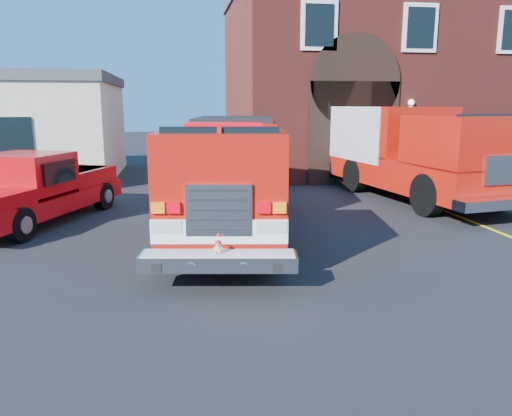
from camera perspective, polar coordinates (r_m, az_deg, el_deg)
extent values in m
plane|color=black|center=(10.46, -1.04, -5.65)|extent=(100.00, 100.00, 0.00)
cube|color=yellow|center=(13.80, 26.12, -2.55)|extent=(0.12, 3.00, 0.01)
cube|color=yellow|center=(16.27, 20.11, -0.04)|extent=(0.12, 3.00, 0.01)
cube|color=yellow|center=(18.90, 15.73, 1.80)|extent=(0.12, 3.00, 0.01)
cube|color=maroon|center=(26.06, 14.81, 13.31)|extent=(15.00, 10.00, 8.00)
cube|color=black|center=(20.11, 11.07, 8.34)|extent=(3.60, 0.12, 4.00)
cylinder|color=black|center=(20.10, 11.30, 14.03)|extent=(3.60, 0.12, 3.60)
cube|color=black|center=(19.80, 7.24, 20.02)|extent=(1.40, 0.10, 1.80)
cube|color=black|center=(21.24, 18.26, 18.98)|extent=(1.40, 0.10, 1.80)
cube|color=black|center=(19.70, -25.85, 7.32)|extent=(1.20, 0.10, 1.40)
cylinder|color=black|center=(10.01, -9.63, -3.53)|extent=(0.49, 1.08, 1.04)
cylinder|color=black|center=(9.88, 2.36, -3.57)|extent=(0.49, 1.08, 1.04)
cube|color=#B3140A|center=(12.77, -2.86, 1.25)|extent=(3.66, 8.77, 0.85)
cube|color=#B3140A|center=(14.78, -2.51, 6.94)|extent=(2.98, 4.47, 1.51)
cube|color=#B3140A|center=(9.90, -3.68, 4.81)|extent=(2.81, 3.35, 1.42)
cube|color=black|center=(8.68, -4.20, 6.33)|extent=(2.06, 0.40, 0.89)
cube|color=red|center=(9.83, -3.75, 9.35)|extent=(1.54, 0.55, 0.13)
cube|color=white|center=(8.57, -4.23, -2.73)|extent=(2.34, 0.43, 0.42)
cube|color=silver|center=(8.47, -4.27, -0.27)|extent=(1.13, 0.23, 0.89)
cube|color=silver|center=(8.44, -4.31, -6.10)|extent=(2.69, 0.93, 0.26)
cube|color=#B7B7BF|center=(14.88, -7.12, 6.89)|extent=(0.57, 3.36, 1.23)
cube|color=#B7B7BF|center=(14.78, 2.14, 6.94)|extent=(0.57, 3.36, 1.23)
sphere|color=tan|center=(8.38, -4.33, -4.76)|extent=(0.15, 0.15, 0.13)
sphere|color=tan|center=(8.35, -4.35, -4.15)|extent=(0.12, 0.12, 0.10)
sphere|color=tan|center=(8.35, -4.62, -3.88)|extent=(0.05, 0.05, 0.04)
sphere|color=tan|center=(8.35, -4.07, -3.88)|extent=(0.05, 0.05, 0.04)
ellipsoid|color=red|center=(8.34, -4.35, -3.93)|extent=(0.12, 0.12, 0.06)
cylinder|color=red|center=(8.34, -4.35, -4.04)|extent=(0.14, 0.14, 0.01)
cylinder|color=black|center=(12.72, -25.35, -1.75)|extent=(0.57, 0.86, 0.82)
cube|color=#A9060C|center=(14.69, -23.73, 0.69)|extent=(3.96, 5.97, 0.46)
cube|color=#A9060C|center=(14.33, -24.71, 3.66)|extent=(2.42, 2.40, 1.02)
cube|color=#A9060C|center=(15.95, -20.43, 3.24)|extent=(2.53, 2.68, 0.56)
cylinder|color=black|center=(14.96, 19.05, 1.42)|extent=(0.57, 1.26, 1.22)
cylinder|color=black|center=(16.53, 25.87, 1.81)|extent=(0.57, 1.26, 1.22)
cube|color=#B3140A|center=(18.11, 16.41, 4.36)|extent=(4.06, 9.18, 1.00)
cube|color=#B3140A|center=(19.40, 13.87, 8.74)|extent=(3.57, 5.89, 1.66)
cube|color=#B3140A|center=(15.55, 23.06, 7.06)|extent=(3.14, 3.04, 1.44)
cube|color=#B7B7BF|center=(18.72, 10.16, 8.45)|extent=(0.74, 4.61, 1.88)
cube|color=#B7B7BF|center=(20.17, 17.28, 8.34)|extent=(0.74, 4.61, 1.88)
cube|color=silver|center=(14.55, 26.68, 0.52)|extent=(3.03, 0.94, 0.28)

